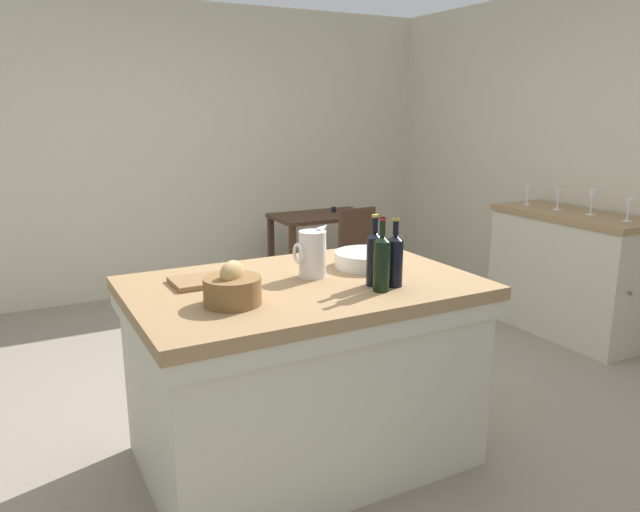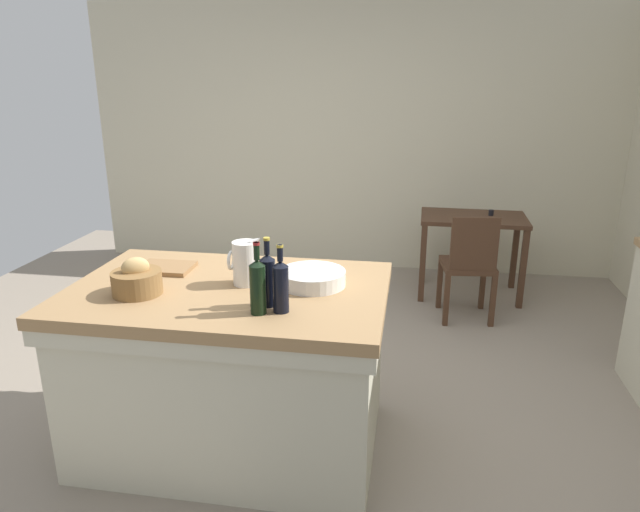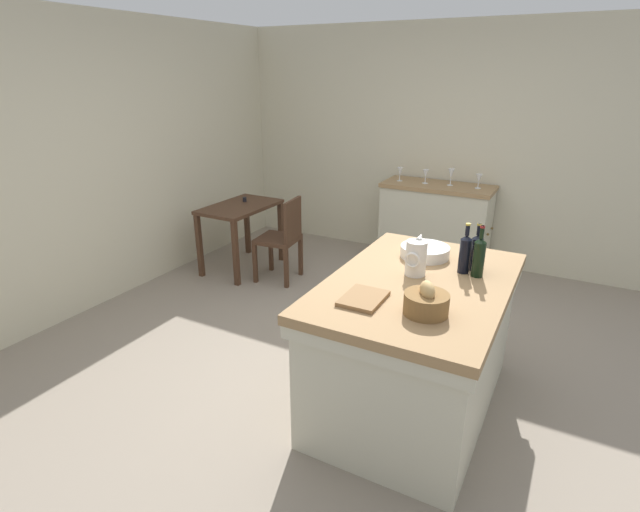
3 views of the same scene
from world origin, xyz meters
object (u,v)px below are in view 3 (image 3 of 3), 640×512
at_px(wine_glass_far_left, 479,179).
at_px(wine_glass_left, 451,174).
at_px(wine_glass_right, 400,172).
at_px(wooden_chair, 283,237).
at_px(side_cabinet, 435,225).
at_px(cutting_board, 363,298).
at_px(pitcher, 416,258).
at_px(wine_bottle_dark, 476,252).
at_px(bread_basket, 426,302).
at_px(wine_bottle_amber, 465,253).
at_px(wash_bowl, 425,251).
at_px(writing_desk, 241,216).
at_px(island_table, 415,340).
at_px(wine_glass_middle, 426,174).
at_px(wine_bottle_green, 479,256).

distance_m(wine_glass_far_left, wine_glass_left, 0.29).
relative_size(wine_glass_far_left, wine_glass_right, 1.00).
bearing_deg(wine_glass_left, wooden_chair, 130.98).
bearing_deg(side_cabinet, wine_glass_right, 93.56).
bearing_deg(side_cabinet, cutting_board, -172.18).
distance_m(pitcher, wine_bottle_dark, 0.40).
height_order(bread_basket, wine_glass_far_left, bread_basket).
distance_m(pitcher, wine_bottle_amber, 0.32).
relative_size(wash_bowl, wine_bottle_amber, 1.02).
bearing_deg(writing_desk, wine_glass_left, -59.94).
relative_size(island_table, wash_bowl, 4.75).
xyz_separation_m(bread_basket, wine_glass_far_left, (2.96, 0.34, 0.07)).
height_order(wine_bottle_dark, wine_bottle_amber, wine_bottle_amber).
xyz_separation_m(wooden_chair, wine_glass_middle, (1.17, -1.12, 0.56)).
xyz_separation_m(bread_basket, wine_glass_middle, (2.93, 0.90, 0.07)).
bearing_deg(island_table, wine_glass_middle, 16.42).
bearing_deg(wine_bottle_amber, wooden_chair, 62.12).
relative_size(pitcher, wine_glass_left, 1.46).
bearing_deg(wine_glass_left, wine_glass_right, 94.94).
bearing_deg(island_table, wine_bottle_amber, -37.74).
height_order(cutting_board, wine_bottle_amber, wine_bottle_amber).
xyz_separation_m(wine_bottle_green, wine_glass_right, (2.27, 1.33, 0.00)).
xyz_separation_m(side_cabinet, wine_bottle_dark, (-2.21, -0.85, 0.56)).
xyz_separation_m(bread_basket, wine_bottle_dark, (0.73, -0.10, 0.06)).
relative_size(bread_basket, wine_glass_far_left, 1.58).
distance_m(island_table, wine_bottle_amber, 0.64).
relative_size(wine_bottle_dark, wine_glass_middle, 2.05).
distance_m(bread_basket, wine_glass_middle, 3.06).
bearing_deg(wash_bowl, bread_basket, -162.58).
relative_size(island_table, writing_desk, 1.73).
bearing_deg(wine_glass_right, bread_basket, -157.72).
relative_size(writing_desk, wine_bottle_amber, 2.80).
bearing_deg(wine_glass_left, wine_bottle_dark, -161.80).
distance_m(side_cabinet, wooden_chair, 1.74).
relative_size(wooden_chair, wine_bottle_amber, 2.73).
height_order(pitcher, wine_bottle_amber, wine_bottle_amber).
bearing_deg(wine_bottle_dark, pitcher, 129.18).
xyz_separation_m(wine_bottle_green, wine_glass_middle, (2.29, 1.04, 0.00)).
bearing_deg(wine_glass_right, wash_bowl, -155.93).
xyz_separation_m(side_cabinet, wine_glass_far_left, (0.02, -0.42, 0.57)).
relative_size(wine_bottle_green, wine_glass_far_left, 2.17).
height_order(cutting_board, wine_glass_far_left, wine_glass_far_left).
bearing_deg(wash_bowl, writing_desk, 66.84).
height_order(wine_bottle_amber, wine_glass_far_left, wine_bottle_amber).
bearing_deg(wine_bottle_green, wooden_chair, 62.67).
bearing_deg(bread_basket, wash_bowl, 17.42).
bearing_deg(wooden_chair, wine_glass_left, -49.02).
bearing_deg(wooden_chair, bread_basket, -130.88).
bearing_deg(pitcher, wooden_chair, 54.84).
distance_m(wooden_chair, pitcher, 2.28).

